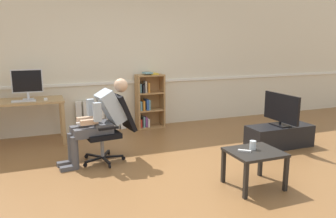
{
  "coord_description": "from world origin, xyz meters",
  "views": [
    {
      "loc": [
        -1.66,
        -3.79,
        1.73
      ],
      "look_at": [
        0.15,
        0.85,
        0.7
      ],
      "focal_mm": 35.44,
      "sensor_mm": 36.0,
      "label": 1
    }
  ],
  "objects_px": {
    "office_chair": "(112,125)",
    "coffee_table": "(254,156)",
    "radiator": "(101,115)",
    "tv_stand": "(279,136)",
    "tv_screen": "(281,109)",
    "spare_remote": "(245,151)",
    "computer_mouse": "(46,99)",
    "person_seated": "(100,119)",
    "imac_monitor": "(27,82)",
    "bookshelf": "(148,101)",
    "keyboard": "(24,101)",
    "drinking_glass": "(253,145)",
    "computer_desk": "(26,106)"
  },
  "relations": [
    {
      "from": "computer_desk",
      "to": "imac_monitor",
      "type": "height_order",
      "value": "imac_monitor"
    },
    {
      "from": "person_seated",
      "to": "spare_remote",
      "type": "bearing_deg",
      "value": 36.52
    },
    {
      "from": "computer_mouse",
      "to": "radiator",
      "type": "bearing_deg",
      "value": 26.98
    },
    {
      "from": "computer_desk",
      "to": "keyboard",
      "type": "height_order",
      "value": "keyboard"
    },
    {
      "from": "tv_stand",
      "to": "tv_screen",
      "type": "xyz_separation_m",
      "value": [
        0.0,
        0.0,
        0.46
      ]
    },
    {
      "from": "tv_screen",
      "to": "spare_remote",
      "type": "distance_m",
      "value": 1.82
    },
    {
      "from": "tv_screen",
      "to": "computer_desk",
      "type": "bearing_deg",
      "value": 64.64
    },
    {
      "from": "imac_monitor",
      "to": "tv_stand",
      "type": "bearing_deg",
      "value": -24.89
    },
    {
      "from": "computer_desk",
      "to": "person_seated",
      "type": "distance_m",
      "value": 1.67
    },
    {
      "from": "bookshelf",
      "to": "spare_remote",
      "type": "distance_m",
      "value": 3.1
    },
    {
      "from": "computer_mouse",
      "to": "tv_stand",
      "type": "height_order",
      "value": "computer_mouse"
    },
    {
      "from": "tv_stand",
      "to": "tv_screen",
      "type": "distance_m",
      "value": 0.46
    },
    {
      "from": "bookshelf",
      "to": "computer_mouse",
      "type": "bearing_deg",
      "value": -168.01
    },
    {
      "from": "tv_stand",
      "to": "imac_monitor",
      "type": "bearing_deg",
      "value": 155.11
    },
    {
      "from": "imac_monitor",
      "to": "spare_remote",
      "type": "xyz_separation_m",
      "value": [
        2.39,
        -2.88,
        -0.59
      ]
    },
    {
      "from": "keyboard",
      "to": "person_seated",
      "type": "bearing_deg",
      "value": -49.22
    },
    {
      "from": "imac_monitor",
      "to": "drinking_glass",
      "type": "bearing_deg",
      "value": -48.44
    },
    {
      "from": "computer_desk",
      "to": "radiator",
      "type": "height_order",
      "value": "computer_desk"
    },
    {
      "from": "tv_stand",
      "to": "spare_remote",
      "type": "height_order",
      "value": "spare_remote"
    },
    {
      "from": "spare_remote",
      "to": "tv_stand",
      "type": "bearing_deg",
      "value": -12.51
    },
    {
      "from": "computer_desk",
      "to": "spare_remote",
      "type": "xyz_separation_m",
      "value": [
        2.44,
        -2.8,
        -0.19
      ]
    },
    {
      "from": "office_chair",
      "to": "coffee_table",
      "type": "distance_m",
      "value": 2.07
    },
    {
      "from": "imac_monitor",
      "to": "office_chair",
      "type": "distance_m",
      "value": 1.85
    },
    {
      "from": "keyboard",
      "to": "tv_screen",
      "type": "distance_m",
      "value": 4.2
    },
    {
      "from": "computer_desk",
      "to": "office_chair",
      "type": "relative_size",
      "value": 1.25
    },
    {
      "from": "bookshelf",
      "to": "office_chair",
      "type": "xyz_separation_m",
      "value": [
        -1.08,
        -1.59,
        -0.01
      ]
    },
    {
      "from": "computer_mouse",
      "to": "radiator",
      "type": "distance_m",
      "value": 1.22
    },
    {
      "from": "person_seated",
      "to": "tv_stand",
      "type": "relative_size",
      "value": 1.09
    },
    {
      "from": "computer_mouse",
      "to": "coffee_table",
      "type": "height_order",
      "value": "computer_mouse"
    },
    {
      "from": "office_chair",
      "to": "imac_monitor",
      "type": "bearing_deg",
      "value": -148.57
    },
    {
      "from": "tv_screen",
      "to": "spare_remote",
      "type": "xyz_separation_m",
      "value": [
        -1.44,
        -1.1,
        -0.18
      ]
    },
    {
      "from": "computer_desk",
      "to": "spare_remote",
      "type": "bearing_deg",
      "value": -48.91
    },
    {
      "from": "radiator",
      "to": "tv_screen",
      "type": "xyz_separation_m",
      "value": [
        2.56,
        -2.09,
        0.34
      ]
    },
    {
      "from": "office_chair",
      "to": "bookshelf",
      "type": "bearing_deg",
      "value": 138.28
    },
    {
      "from": "radiator",
      "to": "tv_stand",
      "type": "bearing_deg",
      "value": -39.24
    },
    {
      "from": "tv_screen",
      "to": "radiator",
      "type": "bearing_deg",
      "value": 49.05
    },
    {
      "from": "spare_remote",
      "to": "person_seated",
      "type": "bearing_deg",
      "value": 84.17
    },
    {
      "from": "imac_monitor",
      "to": "computer_mouse",
      "type": "distance_m",
      "value": 0.43
    },
    {
      "from": "tv_screen",
      "to": "tv_stand",
      "type": "bearing_deg",
      "value": 90.0
    },
    {
      "from": "computer_mouse",
      "to": "imac_monitor",
      "type": "bearing_deg",
      "value": 143.57
    },
    {
      "from": "computer_mouse",
      "to": "drinking_glass",
      "type": "height_order",
      "value": "computer_mouse"
    },
    {
      "from": "bookshelf",
      "to": "tv_screen",
      "type": "xyz_separation_m",
      "value": [
        1.63,
        -1.99,
        0.1
      ]
    },
    {
      "from": "computer_mouse",
      "to": "bookshelf",
      "type": "xyz_separation_m",
      "value": [
        1.93,
        0.41,
        -0.23
      ]
    },
    {
      "from": "tv_stand",
      "to": "coffee_table",
      "type": "bearing_deg",
      "value": -139.27
    },
    {
      "from": "radiator",
      "to": "person_seated",
      "type": "relative_size",
      "value": 0.8
    },
    {
      "from": "computer_mouse",
      "to": "office_chair",
      "type": "distance_m",
      "value": 1.48
    },
    {
      "from": "bookshelf",
      "to": "radiator",
      "type": "height_order",
      "value": "bookshelf"
    },
    {
      "from": "coffee_table",
      "to": "computer_mouse",
      "type": "bearing_deg",
      "value": 129.68
    },
    {
      "from": "keyboard",
      "to": "drinking_glass",
      "type": "xyz_separation_m",
      "value": [
        2.59,
        -2.63,
        -0.26
      ]
    },
    {
      "from": "tv_screen",
      "to": "drinking_glass",
      "type": "relative_size",
      "value": 7.28
    }
  ]
}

